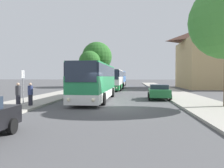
# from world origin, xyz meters

# --- Properties ---
(ground_plane) EXTENTS (300.00, 300.00, 0.00)m
(ground_plane) POSITION_xyz_m (0.00, 0.00, 0.00)
(ground_plane) COLOR #4C4C4F
(ground_plane) RESTS_ON ground
(sidewalk_left) EXTENTS (4.00, 120.00, 0.15)m
(sidewalk_left) POSITION_xyz_m (-7.00, 0.00, 0.07)
(sidewalk_left) COLOR #A39E93
(sidewalk_left) RESTS_ON ground_plane
(sidewalk_right) EXTENTS (4.00, 120.00, 0.15)m
(sidewalk_right) POSITION_xyz_m (7.00, 0.00, 0.07)
(sidewalk_right) COLOR #A39E93
(sidewalk_right) RESTS_ON ground_plane
(bus_front) EXTENTS (2.83, 11.75, 3.32)m
(bus_front) POSITION_xyz_m (-1.80, 5.03, 1.78)
(bus_front) COLOR silver
(bus_front) RESTS_ON ground_plane
(bus_middle) EXTENTS (2.92, 11.81, 3.28)m
(bus_middle) POSITION_xyz_m (-1.40, 21.26, 1.76)
(bus_middle) COLOR #238942
(bus_middle) RESTS_ON ground_plane
(bus_rear) EXTENTS (3.06, 10.30, 3.44)m
(bus_rear) POSITION_xyz_m (-1.45, 36.42, 1.83)
(bus_rear) COLOR silver
(bus_rear) RESTS_ON ground_plane
(parked_car_right_near) EXTENTS (2.27, 4.03, 1.45)m
(parked_car_right_near) POSITION_xyz_m (4.20, 6.46, 0.77)
(parked_car_right_near) COLOR #236B38
(parked_car_right_near) RESTS_ON ground_plane
(bus_stop_sign) EXTENTS (0.08, 0.45, 2.62)m
(bus_stop_sign) POSITION_xyz_m (-6.82, 0.96, 1.77)
(bus_stop_sign) COLOR gray
(bus_stop_sign) RESTS_ON sidewalk_left
(pedestrian_waiting_near) EXTENTS (0.36, 0.36, 1.63)m
(pedestrian_waiting_near) POSITION_xyz_m (-5.72, -0.11, 0.97)
(pedestrian_waiting_near) COLOR #23232D
(pedestrian_waiting_near) RESTS_ON sidewalk_left
(pedestrian_waiting_far) EXTENTS (0.36, 0.36, 1.65)m
(pedestrian_waiting_far) POSITION_xyz_m (-6.34, -0.66, 0.98)
(pedestrian_waiting_far) COLOR #23232D
(pedestrian_waiting_far) RESTS_ON sidewalk_left
(tree_left_near) EXTENTS (4.31, 4.31, 7.23)m
(tree_left_near) POSITION_xyz_m (-6.85, 27.97, 5.21)
(tree_left_near) COLOR #513D23
(tree_left_near) RESTS_ON sidewalk_left
(tree_left_far) EXTENTS (6.52, 6.52, 9.65)m
(tree_left_far) POSITION_xyz_m (-6.05, 32.26, 6.53)
(tree_left_far) COLOR #513D23
(tree_left_far) RESTS_ON sidewalk_left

